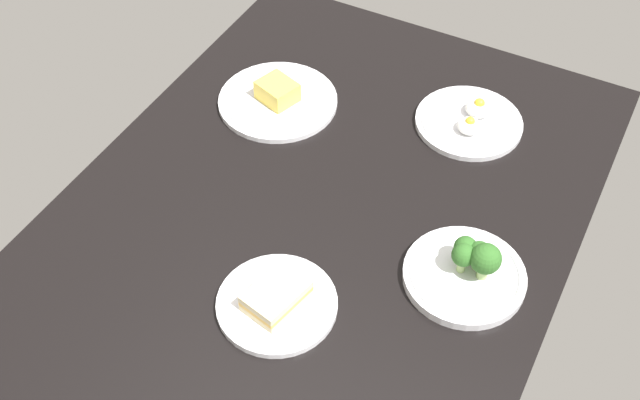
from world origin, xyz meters
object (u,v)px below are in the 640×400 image
plate_sandwich (277,301)px  plate_broccoli (468,270)px  plate_cheese (278,99)px  plate_eggs (470,121)px

plate_sandwich → plate_broccoli: (-18.07, 23.19, 0.90)cm
plate_cheese → plate_sandwich: size_ratio=1.23×
plate_sandwich → plate_broccoli: bearing=127.9°
plate_cheese → plate_broccoli: (22.25, 46.20, 1.10)cm
plate_eggs → plate_sandwich: bearing=-12.2°
plate_broccoli → plate_sandwich: bearing=-52.1°
plate_cheese → plate_sandwich: (40.32, 23.01, 0.20)cm
plate_cheese → plate_broccoli: 51.29cm
plate_cheese → plate_sandwich: bearing=29.7°
plate_cheese → plate_eggs: (-11.20, 34.17, -0.05)cm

